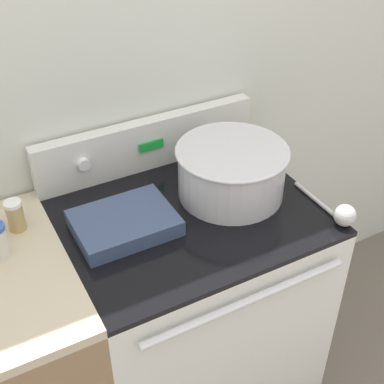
{
  "coord_description": "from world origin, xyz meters",
  "views": [
    {
      "loc": [
        -0.62,
        -0.84,
        1.95
      ],
      "look_at": [
        0.02,
        0.34,
        0.97
      ],
      "focal_mm": 50.0,
      "sensor_mm": 36.0,
      "label": 1
    }
  ],
  "objects_px": {
    "mixing_bowl": "(231,169)",
    "spice_jar_white_cap": "(15,215)",
    "casserole_dish": "(124,222)",
    "ladle": "(341,214)"
  },
  "relations": [
    {
      "from": "mixing_bowl",
      "to": "spice_jar_white_cap",
      "type": "bearing_deg",
      "value": 168.52
    },
    {
      "from": "mixing_bowl",
      "to": "casserole_dish",
      "type": "height_order",
      "value": "mixing_bowl"
    },
    {
      "from": "spice_jar_white_cap",
      "to": "mixing_bowl",
      "type": "bearing_deg",
      "value": -11.48
    },
    {
      "from": "spice_jar_white_cap",
      "to": "ladle",
      "type": "bearing_deg",
      "value": -25.63
    },
    {
      "from": "mixing_bowl",
      "to": "spice_jar_white_cap",
      "type": "distance_m",
      "value": 0.68
    },
    {
      "from": "casserole_dish",
      "to": "spice_jar_white_cap",
      "type": "relative_size",
      "value": 3.0
    },
    {
      "from": "mixing_bowl",
      "to": "casserole_dish",
      "type": "distance_m",
      "value": 0.39
    },
    {
      "from": "mixing_bowl",
      "to": "ladle",
      "type": "xyz_separation_m",
      "value": [
        0.22,
        -0.29,
        -0.06
      ]
    },
    {
      "from": "mixing_bowl",
      "to": "ladle",
      "type": "distance_m",
      "value": 0.37
    },
    {
      "from": "mixing_bowl",
      "to": "ladle",
      "type": "relative_size",
      "value": 1.34
    }
  ]
}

